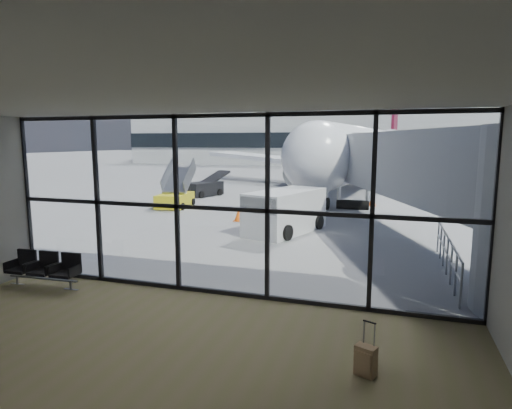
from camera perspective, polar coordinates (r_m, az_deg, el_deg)
The scene contains 21 objects.
ground at distance 49.91m, azimuth 13.15°, elevation 3.81°, with size 220.00×220.00×0.00m, color slate.
lounge_shell at distance 6.35m, azimuth -21.58°, elevation -2.91°, with size 12.02×8.01×4.51m.
glass_curtain_wall at distance 10.52m, azimuth -4.74°, elevation -0.28°, with size 12.10×0.12×4.50m.
jet_bridge at distance 16.73m, azimuth 20.91°, elevation 4.20°, with size 8.00×16.50×4.33m.
apron_railing at distance 13.56m, azimuth 24.20°, elevation -5.60°, with size 0.06×5.46×1.11m.
far_terminal at distance 71.72m, azimuth 14.26°, elevation 8.48°, with size 80.00×12.20×11.00m.
tree_0 at distance 95.18m, azimuth -13.37°, elevation 8.69°, with size 4.95×4.95×7.12m.
tree_1 at distance 92.24m, azimuth -10.15°, elevation 9.19°, with size 5.61×5.61×8.07m.
tree_2 at distance 89.61m, azimuth -6.72°, elevation 9.68°, with size 6.27×6.27×9.03m.
tree_3 at distance 87.29m, azimuth -3.07°, elevation 8.95°, with size 4.95×4.95×7.12m.
tree_4 at distance 85.35m, azimuth 0.74°, elevation 9.39°, with size 5.61×5.61×8.07m.
tree_5 at distance 83.81m, azimuth 4.73°, elevation 9.80°, with size 6.27×6.27×9.03m.
seating_row at distance 12.81m, azimuth -26.26°, elevation -7.52°, with size 2.07×0.67×0.92m.
suitcase at distance 7.67m, azimuth 14.38°, elevation -19.50°, with size 0.39×0.33×0.92m.
airliner at distance 38.43m, azimuth 15.06°, elevation 6.85°, with size 32.42×37.69×9.72m.
service_van at distance 18.09m, azimuth 3.77°, elevation -0.88°, with size 2.93×4.43×1.78m.
belt_loader at distance 30.42m, azimuth -6.85°, elevation 2.21°, with size 2.37×3.88×1.69m.
mobile_stairs at distance 25.47m, azimuth -10.69°, elevation 0.85°, with size 2.05×3.38×2.25m.
traffic_cone_a at distance 20.74m, azimuth -2.29°, elevation -1.33°, with size 0.47×0.47×0.67m.
traffic_cone_b at distance 25.72m, azimuth 5.44°, elevation 0.54°, with size 0.47×0.47×0.67m.
traffic_cone_c at distance 26.58m, azimuth 15.26°, elevation 0.53°, with size 0.46×0.46×0.66m.
Camera 1 is at (3.99, -9.60, 3.84)m, focal length 30.00 mm.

